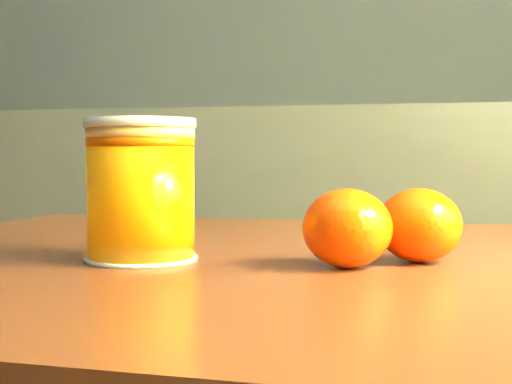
# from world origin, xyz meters

# --- Properties ---
(kitchen_counter) EXTENTS (3.15, 0.60, 0.90)m
(kitchen_counter) POSITION_xyz_m (0.00, 1.45, 0.45)
(kitchen_counter) COLOR #4D4E52
(kitchen_counter) RESTS_ON ground
(table) EXTENTS (0.97, 0.69, 0.72)m
(table) POSITION_xyz_m (0.80, 0.32, 0.62)
(table) COLOR brown
(table) RESTS_ON ground
(juice_glass) EXTENTS (0.09, 0.09, 0.11)m
(juice_glass) POSITION_xyz_m (0.63, 0.27, 0.77)
(juice_glass) COLOR orange
(juice_glass) RESTS_ON table
(orange_front) EXTENTS (0.08, 0.08, 0.06)m
(orange_front) POSITION_xyz_m (0.79, 0.27, 0.75)
(orange_front) COLOR #FF4905
(orange_front) RESTS_ON table
(orange_back) EXTENTS (0.07, 0.07, 0.06)m
(orange_back) POSITION_xyz_m (0.85, 0.31, 0.74)
(orange_back) COLOR #FF4905
(orange_back) RESTS_ON table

